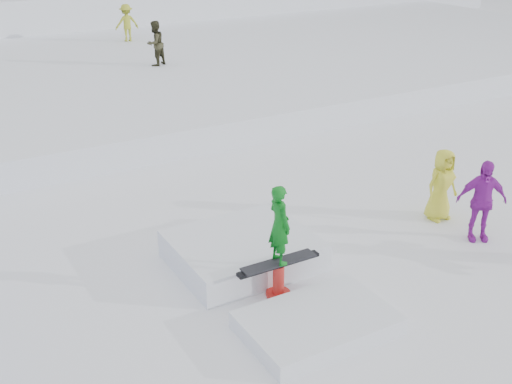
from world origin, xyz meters
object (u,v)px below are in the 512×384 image
walker_ygreen (127,23)px  spectator_purple (481,201)px  spectator_yellow (441,185)px  walker_olive (155,43)px  jib_rail_feature (262,266)px

walker_ygreen → spectator_purple: size_ratio=0.92×
walker_ygreen → spectator_yellow: walker_ygreen is taller
walker_ygreen → spectator_yellow: size_ratio=1.00×
walker_ygreen → spectator_purple: 19.90m
walker_olive → spectator_purple: bearing=66.4°
spectator_yellow → walker_ygreen: bearing=91.0°
walker_olive → jib_rail_feature: size_ratio=0.37×
walker_ygreen → spectator_purple: walker_ygreen is taller
spectator_yellow → jib_rail_feature: size_ratio=0.36×
spectator_purple → spectator_yellow: (0.00, 1.10, -0.06)m
walker_olive → jib_rail_feature: (-3.57, -13.99, -1.32)m
walker_ygreen → spectator_yellow: bearing=93.5°
walker_olive → spectator_yellow: (1.09, -13.71, -0.82)m
spectator_yellow → jib_rail_feature: bearing=-176.7°
walker_olive → spectator_purple: 14.87m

